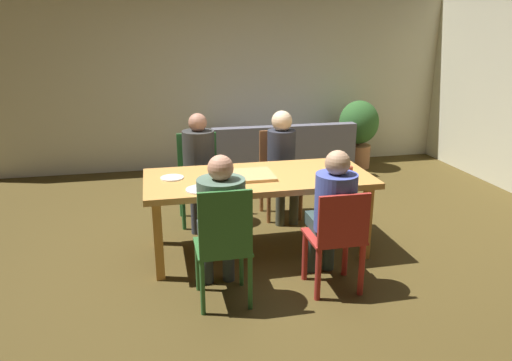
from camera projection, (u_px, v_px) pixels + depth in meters
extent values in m
plane|color=#4D3D1B|center=(258.00, 250.00, 4.64)|extent=(20.00, 20.00, 0.00)
cube|color=beige|center=(213.00, 78.00, 7.09)|extent=(7.24, 0.12, 2.65)
cube|color=#CC8E44|center=(258.00, 179.00, 4.42)|extent=(2.06, 0.92, 0.05)
cube|color=#CB8638|center=(159.00, 241.00, 4.01)|extent=(0.07, 0.07, 0.70)
cube|color=#CB8638|center=(367.00, 223.00, 4.39)|extent=(0.07, 0.07, 0.70)
cube|color=#CB8638|center=(157.00, 211.00, 4.68)|extent=(0.07, 0.07, 0.70)
cube|color=#CB8638|center=(337.00, 197.00, 5.06)|extent=(0.07, 0.07, 0.70)
cylinder|color=brown|center=(301.00, 201.00, 5.30)|extent=(0.04, 0.04, 0.44)
cylinder|color=brown|center=(269.00, 204.00, 5.23)|extent=(0.04, 0.04, 0.44)
cylinder|color=brown|center=(292.00, 191.00, 5.63)|extent=(0.04, 0.04, 0.44)
cylinder|color=brown|center=(261.00, 193.00, 5.56)|extent=(0.04, 0.04, 0.44)
cube|color=brown|center=(281.00, 177.00, 5.36)|extent=(0.42, 0.41, 0.02)
cube|color=brown|center=(277.00, 151.00, 5.46)|extent=(0.40, 0.03, 0.49)
cylinder|color=#414436|center=(294.00, 204.00, 5.19)|extent=(0.10, 0.10, 0.46)
cylinder|color=#414436|center=(280.00, 205.00, 5.16)|extent=(0.10, 0.10, 0.46)
cube|color=#414436|center=(284.00, 176.00, 5.21)|extent=(0.28, 0.28, 0.11)
cylinder|color=#2E303C|center=(281.00, 152.00, 5.27)|extent=(0.31, 0.31, 0.47)
sphere|color=beige|center=(282.00, 121.00, 5.17)|extent=(0.22, 0.22, 0.22)
cylinder|color=#AC2C25|center=(305.00, 255.00, 4.04)|extent=(0.05, 0.05, 0.44)
cylinder|color=#AC2C25|center=(345.00, 251.00, 4.12)|extent=(0.05, 0.05, 0.44)
cylinder|color=#AC2C25|center=(318.00, 274.00, 3.74)|extent=(0.05, 0.05, 0.44)
cylinder|color=#AC2C25|center=(361.00, 270.00, 3.81)|extent=(0.05, 0.05, 0.44)
cube|color=#AC2C25|center=(334.00, 236.00, 3.86)|extent=(0.43, 0.40, 0.02)
cube|color=#AC2C25|center=(344.00, 220.00, 3.62)|extent=(0.41, 0.03, 0.41)
cylinder|color=#314441|center=(311.00, 247.00, 4.18)|extent=(0.10, 0.10, 0.46)
cylinder|color=#314441|center=(329.00, 245.00, 4.22)|extent=(0.10, 0.10, 0.46)
cube|color=#314441|center=(327.00, 222.00, 3.98)|extent=(0.29, 0.31, 0.11)
cylinder|color=#4552A7|center=(336.00, 202.00, 3.77)|extent=(0.33, 0.33, 0.46)
sphere|color=tan|center=(338.00, 163.00, 3.67)|extent=(0.20, 0.20, 0.20)
cylinder|color=#326F34|center=(198.00, 265.00, 3.88)|extent=(0.04, 0.04, 0.44)
cylinder|color=#326F34|center=(241.00, 261.00, 3.95)|extent=(0.04, 0.04, 0.44)
cylinder|color=#326F34|center=(203.00, 288.00, 3.54)|extent=(0.04, 0.04, 0.44)
cylinder|color=#326F34|center=(250.00, 283.00, 3.61)|extent=(0.04, 0.04, 0.44)
cube|color=#326F34|center=(222.00, 247.00, 3.67)|extent=(0.41, 0.41, 0.02)
cube|color=#326F34|center=(226.00, 225.00, 3.42)|extent=(0.39, 0.03, 0.50)
cylinder|color=#374045|center=(207.00, 257.00, 3.99)|extent=(0.10, 0.10, 0.46)
cylinder|color=#374045|center=(228.00, 255.00, 4.03)|extent=(0.10, 0.10, 0.46)
cube|color=#374045|center=(219.00, 232.00, 3.80)|extent=(0.32, 0.31, 0.11)
cylinder|color=#516C59|center=(222.00, 210.00, 3.58)|extent=(0.36, 0.36, 0.48)
sphere|color=tan|center=(221.00, 168.00, 3.48)|extent=(0.19, 0.19, 0.19)
cylinder|color=#2C6E34|center=(221.00, 207.00, 5.14)|extent=(0.04, 0.04, 0.44)
cylinder|color=#2C6E34|center=(184.00, 210.00, 5.06)|extent=(0.04, 0.04, 0.44)
cylinder|color=#2C6E34|center=(216.00, 195.00, 5.50)|extent=(0.04, 0.04, 0.44)
cylinder|color=#2C6E34|center=(181.00, 198.00, 5.42)|extent=(0.04, 0.04, 0.44)
cube|color=#2C6E34|center=(200.00, 182.00, 5.21)|extent=(0.45, 0.44, 0.02)
cube|color=#2C6E34|center=(197.00, 155.00, 5.32)|extent=(0.43, 0.03, 0.48)
cylinder|color=#39404E|center=(212.00, 211.00, 4.99)|extent=(0.10, 0.10, 0.46)
cylinder|color=#39404E|center=(196.00, 212.00, 4.96)|extent=(0.10, 0.10, 0.46)
cube|color=#39404E|center=(201.00, 181.00, 5.03)|extent=(0.31, 0.34, 0.11)
cylinder|color=#343433|center=(199.00, 154.00, 5.11)|extent=(0.34, 0.34, 0.50)
sphere|color=#AB755D|center=(198.00, 123.00, 5.01)|extent=(0.19, 0.19, 0.19)
cube|color=tan|center=(251.00, 175.00, 4.39)|extent=(0.40, 0.40, 0.03)
cylinder|color=white|center=(172.00, 178.00, 4.33)|extent=(0.21, 0.21, 0.01)
cylinder|color=white|center=(201.00, 189.00, 4.02)|extent=(0.25, 0.25, 0.01)
cylinder|color=#BD4929|center=(335.00, 159.00, 4.76)|extent=(0.06, 0.06, 0.11)
cylinder|color=#B24631|center=(349.00, 172.00, 4.34)|extent=(0.06, 0.06, 0.10)
cube|color=slate|center=(278.00, 159.00, 7.07)|extent=(2.02, 0.87, 0.40)
cube|color=slate|center=(285.00, 139.00, 6.63)|extent=(2.02, 0.16, 0.37)
cube|color=slate|center=(216.00, 143.00, 6.80)|extent=(0.20, 0.83, 0.18)
cube|color=slate|center=(338.00, 137.00, 7.17)|extent=(0.20, 0.83, 0.18)
cylinder|color=#AC6E47|center=(357.00, 156.00, 7.33)|extent=(0.39, 0.39, 0.35)
cylinder|color=brown|center=(358.00, 141.00, 7.26)|extent=(0.05, 0.05, 0.11)
ellipsoid|color=#2F612A|center=(359.00, 122.00, 7.17)|extent=(0.58, 0.58, 0.64)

